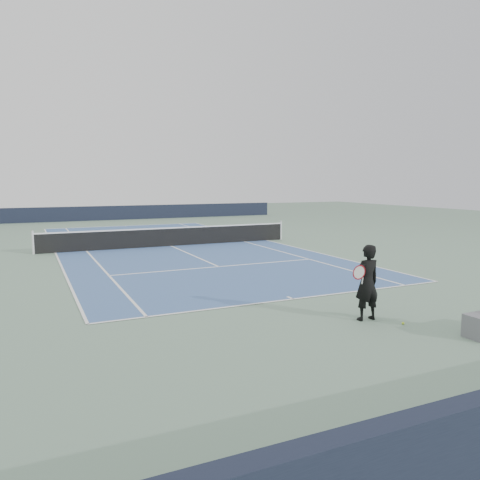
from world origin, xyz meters
name	(u,v)px	position (x,y,z in m)	size (l,w,h in m)	color
ground	(171,246)	(0.00, 0.00, 0.00)	(80.00, 80.00, 0.00)	slate
court_surface	(171,246)	(0.00, 0.00, 0.01)	(10.97, 23.77, 0.01)	#3C5B8F
tennis_net	(171,236)	(0.00, 0.00, 0.50)	(12.90, 0.10, 1.07)	silver
windscreen_far	(111,213)	(0.00, 17.88, 0.60)	(30.00, 0.25, 1.20)	black
tennis_player	(367,283)	(0.57, -14.26, 0.90)	(0.79, 0.50, 1.81)	black
tennis_ball	(403,323)	(1.11, -14.92, 0.03)	(0.06, 0.06, 0.06)	#BCDD2D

